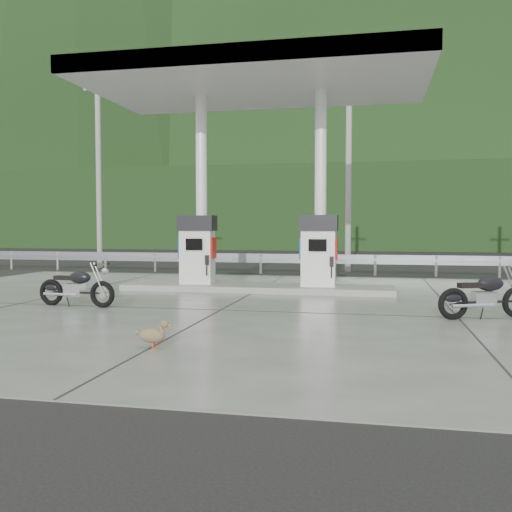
% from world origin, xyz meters
% --- Properties ---
extents(ground, '(160.00, 160.00, 0.00)m').
position_xyz_m(ground, '(0.00, 0.00, 0.00)').
color(ground, black).
rests_on(ground, ground).
extents(forecourt_apron, '(18.00, 14.00, 0.02)m').
position_xyz_m(forecourt_apron, '(0.00, 0.00, 0.01)').
color(forecourt_apron, '#63635F').
rests_on(forecourt_apron, ground).
extents(pump_island, '(7.00, 1.40, 0.15)m').
position_xyz_m(pump_island, '(0.00, 2.50, 0.10)').
color(pump_island, gray).
rests_on(pump_island, forecourt_apron).
extents(gas_pump_left, '(0.95, 0.55, 1.80)m').
position_xyz_m(gas_pump_left, '(-1.60, 2.50, 1.07)').
color(gas_pump_left, white).
rests_on(gas_pump_left, pump_island).
extents(gas_pump_right, '(0.95, 0.55, 1.80)m').
position_xyz_m(gas_pump_right, '(1.60, 2.50, 1.07)').
color(gas_pump_right, white).
rests_on(gas_pump_right, pump_island).
extents(canopy_column_left, '(0.30, 0.30, 5.00)m').
position_xyz_m(canopy_column_left, '(-1.60, 2.90, 2.67)').
color(canopy_column_left, white).
rests_on(canopy_column_left, pump_island).
extents(canopy_column_right, '(0.30, 0.30, 5.00)m').
position_xyz_m(canopy_column_right, '(1.60, 2.90, 2.67)').
color(canopy_column_right, white).
rests_on(canopy_column_right, pump_island).
extents(canopy_roof, '(8.50, 5.00, 0.40)m').
position_xyz_m(canopy_roof, '(0.00, 2.50, 5.37)').
color(canopy_roof, white).
rests_on(canopy_roof, canopy_column_left).
extents(guardrail, '(26.00, 0.16, 1.42)m').
position_xyz_m(guardrail, '(0.00, 8.00, 0.71)').
color(guardrail, gray).
rests_on(guardrail, ground).
extents(road, '(60.00, 7.00, 0.01)m').
position_xyz_m(road, '(0.00, 11.50, 0.00)').
color(road, black).
rests_on(road, ground).
extents(utility_pole_a, '(0.22, 0.22, 8.00)m').
position_xyz_m(utility_pole_a, '(-8.00, 9.50, 4.00)').
color(utility_pole_a, gray).
rests_on(utility_pole_a, ground).
extents(utility_pole_b, '(0.22, 0.22, 8.00)m').
position_xyz_m(utility_pole_b, '(2.00, 9.50, 4.00)').
color(utility_pole_b, gray).
rests_on(utility_pole_b, ground).
extents(tree_band, '(80.00, 6.00, 6.00)m').
position_xyz_m(tree_band, '(0.00, 30.00, 3.00)').
color(tree_band, black).
rests_on(tree_band, ground).
extents(forested_hills, '(100.00, 40.00, 140.00)m').
position_xyz_m(forested_hills, '(0.00, 60.00, 0.00)').
color(forested_hills, black).
rests_on(forested_hills, ground).
extents(motorcycle_left, '(1.71, 0.67, 0.79)m').
position_xyz_m(motorcycle_left, '(-3.09, -1.09, 0.41)').
color(motorcycle_left, black).
rests_on(motorcycle_left, forecourt_apron).
extents(motorcycle_right, '(1.80, 1.17, 0.82)m').
position_xyz_m(motorcycle_right, '(4.96, -1.00, 0.43)').
color(motorcycle_right, black).
rests_on(motorcycle_right, forecourt_apron).
extents(duck, '(0.46, 0.13, 0.33)m').
position_xyz_m(duck, '(0.02, -4.60, 0.18)').
color(duck, brown).
rests_on(duck, forecourt_apron).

